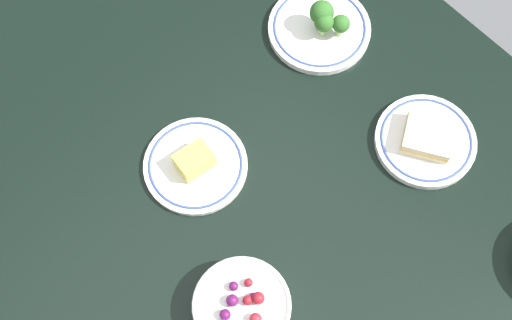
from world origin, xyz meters
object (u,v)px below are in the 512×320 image
Objects in this scene: plate_sandwich at (426,140)px; plate_cheese at (195,164)px; plate_broccoli at (321,26)px; bowl_berries at (242,307)px.

plate_cheese is (25.02, 34.97, -0.35)cm from plate_sandwich.
plate_cheese reaches higher than plate_sandwich.
plate_broccoli reaches higher than plate_sandwich.
plate_broccoli is (5.70, -37.52, 0.83)cm from plate_cheese.
bowl_berries is at bearing 156.40° from plate_cheese.
plate_sandwich is at bearing -89.54° from bowl_berries.
plate_sandwich is 0.92× the size of plate_broccoli.
plate_cheese is 1.17× the size of bowl_berries.
plate_broccoli is at bearing -57.40° from bowl_berries.
plate_sandwich is at bearing 175.25° from plate_broccoli.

